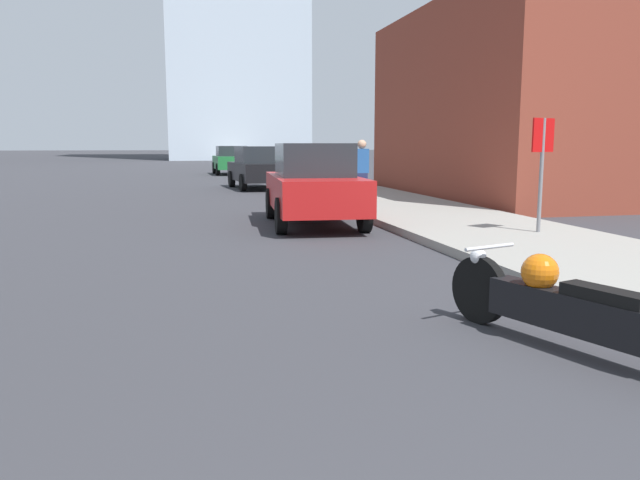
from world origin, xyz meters
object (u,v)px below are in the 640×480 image
at_px(parked_car_red, 314,184).
at_px(parked_car_green, 231,160).
at_px(motorcycle, 564,305).
at_px(parked_car_black, 257,168).
at_px(pedestrian, 362,171).
at_px(stop_sign, 542,155).

xyz_separation_m(parked_car_red, parked_car_green, (0.20, 23.72, -0.04)).
height_order(motorcycle, parked_car_black, parked_car_black).
distance_m(motorcycle, pedestrian, 11.90).
xyz_separation_m(parked_car_black, parked_car_green, (0.02, 12.23, 0.01)).
relative_size(parked_car_green, stop_sign, 2.00).
bearing_deg(parked_car_green, motorcycle, -91.11).
height_order(parked_car_red, stop_sign, stop_sign).
height_order(parked_car_black, pedestrian, pedestrian).
bearing_deg(motorcycle, pedestrian, 63.21).
height_order(motorcycle, parked_car_red, parked_car_red).
xyz_separation_m(motorcycle, stop_sign, (3.25, 5.61, 1.15)).
height_order(motorcycle, pedestrian, pedestrian).
distance_m(parked_car_green, pedestrian, 20.70).
distance_m(parked_car_red, parked_car_black, 11.49).
bearing_deg(pedestrian, parked_car_black, 102.20).
height_order(parked_car_green, stop_sign, stop_sign).
xyz_separation_m(parked_car_red, stop_sign, (3.55, -3.06, 0.67)).
bearing_deg(stop_sign, parked_car_black, 103.01).
bearing_deg(pedestrian, motorcycle, -98.25).
distance_m(motorcycle, parked_car_red, 8.68).
bearing_deg(parked_car_black, motorcycle, -94.39).
xyz_separation_m(parked_car_red, parked_car_black, (0.19, 11.49, -0.05)).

